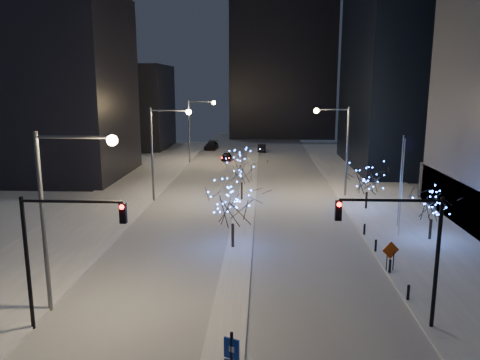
# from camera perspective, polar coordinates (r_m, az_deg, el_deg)

# --- Properties ---
(ground) EXTENTS (160.00, 160.00, 0.00)m
(ground) POSITION_cam_1_polar(r_m,az_deg,el_deg) (24.89, -1.63, -18.21)
(ground) COLOR white
(ground) RESTS_ON ground
(road) EXTENTS (20.00, 130.00, 0.02)m
(road) POSITION_cam_1_polar(r_m,az_deg,el_deg) (57.89, 1.05, -0.74)
(road) COLOR #B6BBC6
(road) RESTS_ON ground
(median) EXTENTS (2.00, 80.00, 0.15)m
(median) POSITION_cam_1_polar(r_m,az_deg,el_deg) (53.01, 0.88, -1.82)
(median) COLOR white
(median) RESTS_ON ground
(east_sidewalk) EXTENTS (10.00, 90.00, 0.15)m
(east_sidewalk) POSITION_cam_1_polar(r_m,az_deg,el_deg) (45.29, 19.81, -4.87)
(east_sidewalk) COLOR white
(east_sidewalk) RESTS_ON ground
(west_sidewalk) EXTENTS (8.00, 90.00, 0.15)m
(west_sidewalk) POSITION_cam_1_polar(r_m,az_deg,el_deg) (46.08, -17.30, -4.42)
(west_sidewalk) COLOR white
(west_sidewalk) RESTS_ON ground
(filler_west_near) EXTENTS (22.00, 18.00, 24.00)m
(filler_west_near) POSITION_cam_1_polar(r_m,az_deg,el_deg) (68.34, -23.36, 10.35)
(filler_west_near) COLOR black
(filler_west_near) RESTS_ON ground
(filler_west_far) EXTENTS (18.00, 16.00, 16.00)m
(filler_west_far) POSITION_cam_1_polar(r_m,az_deg,el_deg) (95.74, -14.17, 8.63)
(filler_west_far) COLOR black
(filler_west_far) RESTS_ON ground
(horizon_block) EXTENTS (24.00, 14.00, 42.00)m
(horizon_block) POSITION_cam_1_polar(r_m,az_deg,el_deg) (113.94, 5.17, 15.89)
(horizon_block) COLOR black
(horizon_block) RESTS_ON ground
(street_lamp_w_near) EXTENTS (4.40, 0.56, 10.00)m
(street_lamp_w_near) POSITION_cam_1_polar(r_m,az_deg,el_deg) (26.50, -21.03, -1.99)
(street_lamp_w_near) COLOR #595E66
(street_lamp_w_near) RESTS_ON ground
(street_lamp_w_mid) EXTENTS (4.40, 0.56, 10.00)m
(street_lamp_w_mid) POSITION_cam_1_polar(r_m,az_deg,el_deg) (50.04, -9.54, 4.69)
(street_lamp_w_mid) COLOR #595E66
(street_lamp_w_mid) RESTS_ON ground
(street_lamp_w_far) EXTENTS (4.40, 0.56, 10.00)m
(street_lamp_w_far) POSITION_cam_1_polar(r_m,az_deg,el_deg) (74.53, -5.45, 7.02)
(street_lamp_w_far) COLOR #595E66
(street_lamp_w_far) RESTS_ON ground
(street_lamp_east) EXTENTS (3.90, 0.56, 10.00)m
(street_lamp_east) POSITION_cam_1_polar(r_m,az_deg,el_deg) (52.54, 12.00, 4.87)
(street_lamp_east) COLOR #595E66
(street_lamp_east) RESTS_ON ground
(traffic_signal_west) EXTENTS (5.26, 0.43, 7.00)m
(traffic_signal_west) POSITION_cam_1_polar(r_m,az_deg,el_deg) (25.00, -21.52, -6.97)
(traffic_signal_west) COLOR black
(traffic_signal_west) RESTS_ON ground
(traffic_signal_east) EXTENTS (5.26, 0.43, 7.00)m
(traffic_signal_east) POSITION_cam_1_polar(r_m,az_deg,el_deg) (24.84, 19.68, -6.95)
(traffic_signal_east) COLOR black
(traffic_signal_east) RESTS_ON ground
(flagpoles) EXTENTS (1.35, 2.60, 8.00)m
(flagpoles) POSITION_cam_1_polar(r_m,az_deg,el_deg) (41.19, 19.18, 0.35)
(flagpoles) COLOR silver
(flagpoles) RESTS_ON east_sidewalk
(bollards) EXTENTS (0.16, 12.16, 0.90)m
(bollards) POSITION_cam_1_polar(r_m,az_deg,el_deg) (34.70, 16.97, -8.76)
(bollards) COLOR black
(bollards) RESTS_ON east_sidewalk
(car_near) EXTENTS (1.52, 3.77, 1.28)m
(car_near) POSITION_cam_1_polar(r_m,az_deg,el_deg) (77.69, -1.66, 2.90)
(car_near) COLOR black
(car_near) RESTS_ON ground
(car_mid) EXTENTS (1.54, 4.34, 1.43)m
(car_mid) POSITION_cam_1_polar(r_m,az_deg,el_deg) (87.50, 2.66, 3.92)
(car_mid) COLOR black
(car_mid) RESTS_ON ground
(car_far) EXTENTS (2.52, 5.39, 1.52)m
(car_far) POSITION_cam_1_polar(r_m,az_deg,el_deg) (90.76, -3.51, 4.22)
(car_far) COLOR black
(car_far) RESTS_ON ground
(holiday_tree_median_near) EXTENTS (4.21, 4.21, 5.20)m
(holiday_tree_median_near) POSITION_cam_1_polar(r_m,az_deg,el_deg) (35.22, -0.90, -2.98)
(holiday_tree_median_near) COLOR black
(holiday_tree_median_near) RESTS_ON median
(holiday_tree_median_far) EXTENTS (5.41, 5.41, 5.40)m
(holiday_tree_median_far) POSITION_cam_1_polar(r_m,az_deg,el_deg) (49.95, 0.22, 1.51)
(holiday_tree_median_far) COLOR black
(holiday_tree_median_far) RESTS_ON median
(holiday_tree_plaza_near) EXTENTS (3.39, 3.39, 4.22)m
(holiday_tree_plaza_near) POSITION_cam_1_polar(r_m,az_deg,el_deg) (40.18, 22.40, -2.85)
(holiday_tree_plaza_near) COLOR black
(holiday_tree_plaza_near) RESTS_ON east_sidewalk
(holiday_tree_plaza_far) EXTENTS (3.96, 3.96, 4.81)m
(holiday_tree_plaza_far) POSITION_cam_1_polar(r_m,az_deg,el_deg) (48.02, 15.28, 0.22)
(holiday_tree_plaza_far) COLOR black
(holiday_tree_plaza_far) RESTS_ON east_sidewalk
(construction_sign) EXTENTS (1.19, 0.38, 2.03)m
(construction_sign) POSITION_cam_1_polar(r_m,az_deg,el_deg) (33.02, 17.88, -8.45)
(construction_sign) COLOR black
(construction_sign) RESTS_ON east_sidewalk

